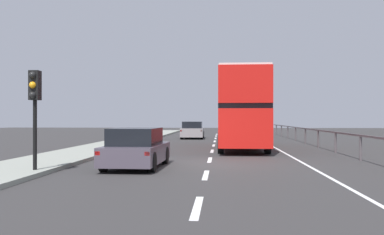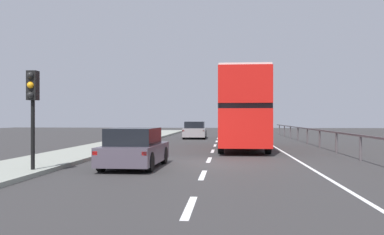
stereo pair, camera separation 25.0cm
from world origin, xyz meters
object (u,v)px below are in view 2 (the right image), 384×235
(hatchback_car_near, at_px, (135,149))
(sedan_car_ahead, at_px, (195,130))
(traffic_signal_pole, at_px, (32,96))
(double_decker_bus_red, at_px, (242,109))

(hatchback_car_near, relative_size, sedan_car_ahead, 0.94)
(hatchback_car_near, xyz_separation_m, traffic_signal_pole, (-2.74, -2.02, 1.75))
(sedan_car_ahead, bearing_deg, double_decker_bus_red, -73.97)
(double_decker_bus_red, bearing_deg, hatchback_car_near, -111.75)
(double_decker_bus_red, relative_size, sedan_car_ahead, 2.48)
(double_decker_bus_red, xyz_separation_m, sedan_car_ahead, (-3.53, 11.61, -1.57))
(traffic_signal_pole, bearing_deg, double_decker_bus_red, 60.22)
(hatchback_car_near, bearing_deg, double_decker_bus_red, 69.28)
(traffic_signal_pole, height_order, sedan_car_ahead, traffic_signal_pole)
(hatchback_car_near, bearing_deg, traffic_signal_pole, -141.86)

